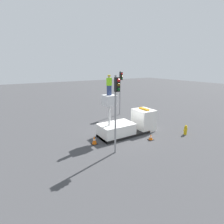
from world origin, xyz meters
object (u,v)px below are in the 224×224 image
Objects in this scene: bucket_truck at (128,125)px; traffic_light_across at (121,84)px; traffic_light_pole at (116,100)px; traffic_cone_rear at (94,140)px; traffic_cone_curbside at (151,137)px; worker at (109,85)px; fire_hydrant at (186,130)px.

traffic_light_across is (3.23, 6.14, 3.25)m from bucket_truck.
traffic_light_pole is 4.57m from traffic_cone_rear.
traffic_light_across reaches higher than traffic_cone_curbside.
traffic_cone_rear is at bearing -137.78° from traffic_light_across.
traffic_light_pole reaches higher than traffic_cone_rear.
worker is 6.06m from traffic_cone_curbside.
bucket_truck reaches higher than traffic_cone_curbside.
traffic_light_pole is at bearing -110.61° from worker.
traffic_cone_rear is 5.16m from traffic_cone_curbside.
fire_hydrant is at bearing -17.87° from traffic_cone_rear.
traffic_cone_curbside is at bearing -70.62° from bucket_truck.
worker reaches higher than traffic_cone_rear.
traffic_light_pole is 1.01× the size of traffic_light_across.
traffic_light_across is at bearing 74.12° from traffic_cone_curbside.
worker is 3.14× the size of traffic_cone_curbside.
traffic_light_pole is (-1.04, -2.75, -0.76)m from worker.
traffic_cone_rear is (-8.62, 2.78, -0.12)m from fire_hydrant.
traffic_light_pole is (-3.24, -2.75, 3.29)m from bucket_truck.
traffic_light_across is (5.44, 6.14, -0.80)m from worker.
traffic_light_pole is at bearing -73.25° from traffic_cone_rear.
fire_hydrant is at bearing -24.71° from worker.
fire_hydrant is (7.90, -0.41, -3.73)m from traffic_light_pole.
worker is at bearing 142.39° from traffic_cone_curbside.
fire_hydrant is (1.43, -9.30, -3.69)m from traffic_light_across.
bucket_truck is at bearing 145.85° from fire_hydrant.
traffic_cone_curbside is (-2.41, -8.48, -3.90)m from traffic_light_across.
bucket_truck is 3.41× the size of worker.
fire_hydrant is 3.93m from traffic_cone_curbside.
bucket_truck is 5.38m from traffic_light_pole.
bucket_truck is 1.00× the size of traffic_light_pole.
fire_hydrant is (4.66, -3.16, -0.44)m from bucket_truck.
traffic_light_pole is 8.75m from fire_hydrant.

